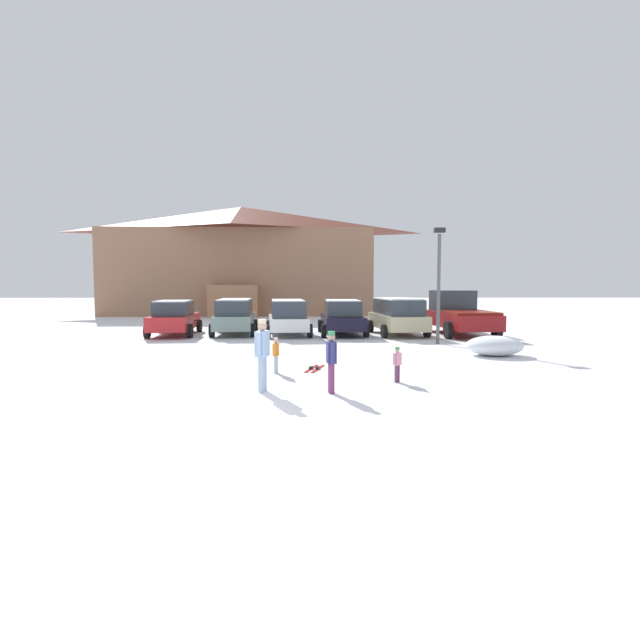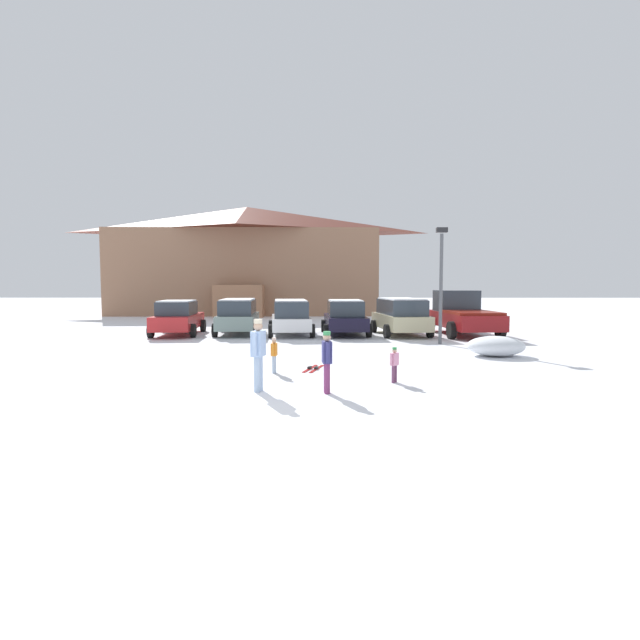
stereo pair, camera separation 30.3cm
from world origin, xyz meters
name	(u,v)px [view 1 (the left image)]	position (x,y,z in m)	size (l,w,h in m)	color
ground	(255,411)	(0.00, 0.00, 0.00)	(160.00, 160.00, 0.00)	silver
ski_lodge	(242,260)	(-4.72, 32.72, 4.51)	(21.84, 11.26, 8.92)	#966B50
parked_red_sedan	(174,318)	(-5.50, 14.54, 0.85)	(2.37, 4.65, 1.68)	red
parked_grey_wagon	(235,315)	(-2.63, 14.89, 0.93)	(2.31, 4.48, 1.74)	gray
parked_white_suv	(288,316)	(-0.02, 14.38, 0.92)	(2.42, 4.34, 1.72)	white
parked_black_sedan	(342,317)	(2.62, 14.63, 0.85)	(2.33, 4.57, 1.71)	black
parked_beige_suv	(398,315)	(5.31, 14.48, 0.95)	(2.61, 4.71, 1.79)	tan
pickup_truck	(458,314)	(8.31, 14.65, 1.00)	(2.71, 5.79, 2.15)	maroon
skier_teen_in_navy_coat	(331,358)	(1.56, 1.55, 0.79)	(0.24, 0.52, 1.41)	#75305F
skier_adult_in_blue_parka	(262,351)	(-0.02, 1.74, 0.94)	(0.32, 0.61, 1.67)	#9DB5D4
skier_child_in_orange_jacket	(276,353)	(0.13, 4.11, 0.56)	(0.17, 0.37, 0.99)	#9EB2C9
skier_child_in_pink_snowsuit	(397,362)	(3.26, 2.76, 0.50)	(0.24, 0.26, 0.89)	#6B3A5B
pair_of_skis	(315,368)	(1.20, 4.74, 0.02)	(0.63, 1.36, 0.08)	red
lamp_post	(439,278)	(6.35, 10.85, 2.72)	(0.44, 0.24, 4.76)	#515459
plowed_snow_pile	(494,346)	(7.44, 7.39, 0.34)	(1.96, 1.56, 0.68)	white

